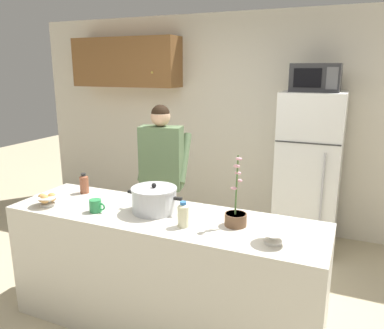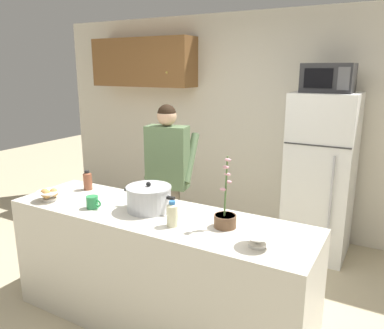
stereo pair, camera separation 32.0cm
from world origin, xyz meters
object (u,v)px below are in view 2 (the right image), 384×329
at_px(bottle_near_edge, 88,180).
at_px(coffee_mug, 93,202).
at_px(person_near_pot, 168,166).
at_px(empty_bowl, 257,239).
at_px(refrigerator, 320,176).
at_px(bread_bowl, 49,194).
at_px(cooking_pot, 149,198).
at_px(microwave, 328,78).
at_px(potted_orchid, 225,217).
at_px(bottle_mid_counter, 172,214).

bearing_deg(bottle_near_edge, coffee_mug, -41.63).
bearing_deg(bottle_near_edge, person_near_pot, 65.83).
bearing_deg(empty_bowl, refrigerator, 90.79).
height_order(person_near_pot, bread_bowl, person_near_pot).
xyz_separation_m(cooking_pot, bottle_near_edge, (-0.76, 0.14, -0.01)).
distance_m(cooking_pot, coffee_mug, 0.44).
height_order(microwave, potted_orchid, microwave).
height_order(coffee_mug, bread_bowl, bread_bowl).
xyz_separation_m(refrigerator, person_near_pot, (-1.31, -0.91, 0.15)).
height_order(coffee_mug, bottle_mid_counter, bottle_mid_counter).
distance_m(refrigerator, microwave, 1.00).
xyz_separation_m(person_near_pot, bottle_mid_counter, (0.73, -1.07, -0.00)).
height_order(empty_bowl, bottle_near_edge, bottle_near_edge).
bearing_deg(coffee_mug, bottle_mid_counter, 1.07).
xyz_separation_m(refrigerator, potted_orchid, (-0.26, -1.82, 0.13)).
bearing_deg(microwave, empty_bowl, -89.20).
bearing_deg(empty_bowl, person_near_pot, 140.94).
relative_size(cooking_pot, coffee_mug, 3.42).
bearing_deg(person_near_pot, refrigerator, 34.68).
xyz_separation_m(microwave, coffee_mug, (-1.29, -1.97, -0.90)).
bearing_deg(cooking_pot, bottle_near_edge, 169.32).
bearing_deg(cooking_pot, coffee_mug, -155.35).
relative_size(coffee_mug, bottle_near_edge, 0.76).
xyz_separation_m(person_near_pot, potted_orchid, (1.05, -0.91, -0.02)).
bearing_deg(bottle_mid_counter, coffee_mug, -178.93).
distance_m(coffee_mug, potted_orchid, 1.04).
relative_size(empty_bowl, bottle_near_edge, 1.14).
relative_size(cooking_pot, bottle_mid_counter, 2.54).
xyz_separation_m(bottle_near_edge, potted_orchid, (1.39, -0.15, -0.01)).
xyz_separation_m(bottle_mid_counter, potted_orchid, (0.32, 0.16, -0.02)).
xyz_separation_m(coffee_mug, empty_bowl, (1.31, 0.00, -0.00)).
bearing_deg(person_near_pot, empty_bowl, -39.06).
relative_size(microwave, person_near_pot, 0.30).
height_order(bread_bowl, bottle_near_edge, bottle_near_edge).
relative_size(coffee_mug, bottle_mid_counter, 0.74).
relative_size(person_near_pot, bottle_mid_counter, 9.16).
xyz_separation_m(empty_bowl, bottle_near_edge, (-1.68, 0.32, 0.04)).
bearing_deg(bread_bowl, potted_orchid, 8.45).
relative_size(refrigerator, coffee_mug, 13.15).
bearing_deg(person_near_pot, bottle_mid_counter, -55.75).
relative_size(cooking_pot, bottle_near_edge, 2.59).
bearing_deg(cooking_pot, microwave, 63.49).
relative_size(coffee_mug, bread_bowl, 0.67).
xyz_separation_m(microwave, bottle_mid_counter, (-0.58, -1.96, -0.86)).
relative_size(bottle_near_edge, potted_orchid, 0.36).
bearing_deg(empty_bowl, bottle_mid_counter, 178.84).
distance_m(person_near_pot, coffee_mug, 1.09).
distance_m(person_near_pot, potted_orchid, 1.39).
xyz_separation_m(empty_bowl, bottle_mid_counter, (-0.61, 0.01, 0.04)).
distance_m(microwave, empty_bowl, 2.16).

